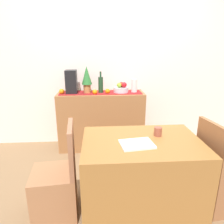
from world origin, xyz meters
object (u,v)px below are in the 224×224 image
(potted_plant, at_px, (87,78))
(chair_by_corner, at_px, (220,182))
(coffee_cup, at_px, (158,132))
(fruit_bowl, at_px, (121,90))
(coffee_maker, at_px, (71,82))
(open_book, at_px, (137,144))
(sideboard_console, at_px, (101,120))
(chair_near_window, at_px, (56,189))
(wine_bottle, at_px, (101,85))
(dining_table, at_px, (141,176))
(ceramic_vase, at_px, (134,86))

(potted_plant, distance_m, chair_by_corner, 2.12)
(coffee_cup, bearing_deg, fruit_bowl, 99.17)
(coffee_maker, distance_m, open_book, 1.67)
(sideboard_console, bearing_deg, coffee_maker, 180.00)
(open_book, xyz_separation_m, chair_near_window, (-0.73, 0.09, -0.48))
(wine_bottle, bearing_deg, chair_near_window, -108.13)
(coffee_maker, distance_m, coffee_cup, 1.63)
(wine_bottle, xyz_separation_m, chair_near_window, (-0.46, -1.39, -0.74))
(dining_table, bearing_deg, wine_bottle, 103.84)
(sideboard_console, bearing_deg, coffee_cup, -68.43)
(chair_near_window, bearing_deg, dining_table, -0.10)
(fruit_bowl, distance_m, chair_near_window, 1.72)
(sideboard_console, xyz_separation_m, coffee_maker, (-0.43, 0.00, 0.61))
(fruit_bowl, height_order, chair_by_corner, fruit_bowl)
(sideboard_console, height_order, wine_bottle, wine_bottle)
(fruit_bowl, xyz_separation_m, ceramic_vase, (0.20, 0.00, 0.06))
(ceramic_vase, bearing_deg, chair_by_corner, -65.38)
(ceramic_vase, bearing_deg, sideboard_console, 180.00)
(wine_bottle, bearing_deg, sideboard_console, 180.00)
(ceramic_vase, height_order, open_book, ceramic_vase)
(potted_plant, relative_size, coffee_cup, 4.62)
(dining_table, relative_size, open_book, 3.83)
(coffee_cup, bearing_deg, open_book, -141.96)
(sideboard_console, height_order, ceramic_vase, ceramic_vase)
(potted_plant, distance_m, chair_near_window, 1.65)
(sideboard_console, relative_size, wine_bottle, 4.11)
(coffee_cup, height_order, chair_by_corner, chair_by_corner)
(fruit_bowl, distance_m, potted_plant, 0.54)
(chair_near_window, bearing_deg, potted_plant, 79.70)
(wine_bottle, bearing_deg, potted_plant, 180.00)
(ceramic_vase, height_order, chair_by_corner, ceramic_vase)
(sideboard_console, height_order, open_book, sideboard_console)
(coffee_maker, xyz_separation_m, dining_table, (0.77, -1.40, -0.68))
(sideboard_console, distance_m, coffee_cup, 1.44)
(wine_bottle, distance_m, open_book, 1.53)
(wine_bottle, relative_size, chair_by_corner, 0.35)
(dining_table, height_order, open_book, open_book)
(fruit_bowl, distance_m, chair_by_corner, 1.76)
(coffee_maker, bearing_deg, open_book, -64.46)
(ceramic_vase, xyz_separation_m, open_book, (-0.22, -1.48, -0.24))
(sideboard_console, xyz_separation_m, wine_bottle, (0.00, 0.00, 0.57))
(fruit_bowl, distance_m, dining_table, 1.50)
(sideboard_console, xyz_separation_m, potted_plant, (-0.20, 0.00, 0.67))
(potted_plant, xyz_separation_m, chair_near_window, (-0.25, -1.39, -0.84))
(fruit_bowl, height_order, chair_near_window, fruit_bowl)
(ceramic_vase, bearing_deg, wine_bottle, 180.00)
(potted_plant, height_order, chair_near_window, potted_plant)
(fruit_bowl, distance_m, coffee_cup, 1.32)
(wine_bottle, relative_size, ceramic_vase, 1.57)
(potted_plant, distance_m, coffee_cup, 1.52)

